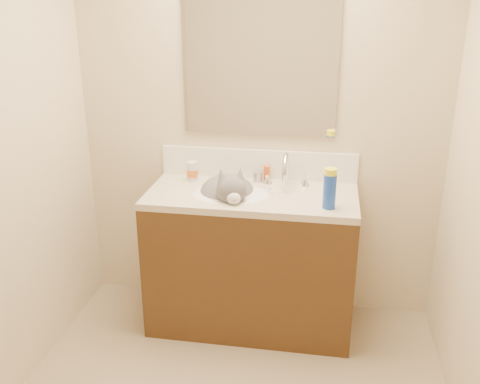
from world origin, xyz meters
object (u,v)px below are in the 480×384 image
(pill_bottle, at_px, (192,171))
(spray_can, at_px, (329,191))
(faucet, at_px, (286,173))
(silver_jar, at_px, (258,177))
(basin, at_px, (230,205))
(vanity_cabinet, at_px, (251,263))
(amber_bottle, at_px, (267,173))
(cat, at_px, (228,194))

(pill_bottle, height_order, spray_can, spray_can)
(faucet, xyz_separation_m, silver_jar, (-0.17, 0.06, -0.05))
(basin, xyz_separation_m, spray_can, (0.56, -0.12, 0.16))
(basin, height_order, faucet, faucet)
(vanity_cabinet, height_order, amber_bottle, amber_bottle)
(basin, height_order, silver_jar, silver_jar)
(basin, height_order, amber_bottle, amber_bottle)
(basin, bearing_deg, silver_jar, 60.05)
(silver_jar, height_order, amber_bottle, amber_bottle)
(faucet, bearing_deg, amber_bottle, 147.30)
(vanity_cabinet, bearing_deg, pill_bottle, 158.45)
(pill_bottle, height_order, silver_jar, pill_bottle)
(faucet, xyz_separation_m, pill_bottle, (-0.57, 0.02, -0.03))
(pill_bottle, relative_size, silver_jar, 1.87)
(pill_bottle, bearing_deg, basin, -34.41)
(cat, xyz_separation_m, silver_jar, (0.15, 0.19, 0.05))
(silver_jar, distance_m, spray_can, 0.55)
(amber_bottle, bearing_deg, cat, -132.44)
(pill_bottle, xyz_separation_m, spray_can, (0.82, -0.31, 0.03))
(spray_can, bearing_deg, faucet, 131.29)
(vanity_cabinet, distance_m, amber_bottle, 0.55)
(cat, xyz_separation_m, amber_bottle, (0.20, 0.22, 0.07))
(basin, relative_size, faucet, 1.61)
(vanity_cabinet, height_order, silver_jar, silver_jar)
(spray_can, bearing_deg, basin, 167.42)
(vanity_cabinet, relative_size, spray_can, 6.43)
(cat, height_order, silver_jar, cat)
(cat, bearing_deg, pill_bottle, 128.48)
(faucet, bearing_deg, cat, -156.42)
(spray_can, bearing_deg, silver_jar, 141.00)
(cat, distance_m, amber_bottle, 0.30)
(cat, bearing_deg, vanity_cabinet, -19.28)
(vanity_cabinet, relative_size, basin, 2.67)
(pill_bottle, xyz_separation_m, amber_bottle, (0.45, 0.06, -0.01))
(amber_bottle, xyz_separation_m, spray_can, (0.38, -0.37, 0.04))
(amber_bottle, bearing_deg, vanity_cabinet, -105.63)
(cat, distance_m, spray_can, 0.60)
(basin, height_order, spray_can, spray_can)
(faucet, height_order, silver_jar, faucet)
(faucet, bearing_deg, spray_can, -48.71)
(basin, bearing_deg, cat, 120.84)
(basin, distance_m, cat, 0.06)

